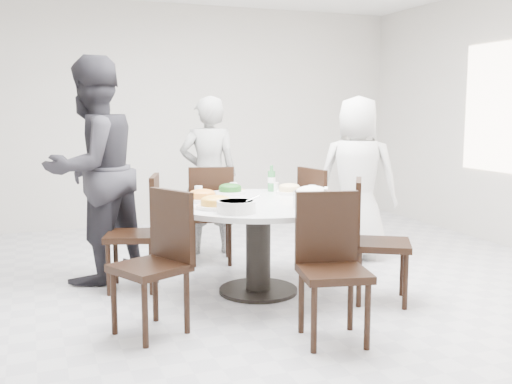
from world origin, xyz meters
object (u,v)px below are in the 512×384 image
object	(u,v)px
diner_left	(93,170)
soup_bowl	(236,207)
chair_ne	(328,218)
chair_n	(211,214)
diner_right	(357,178)
chair_se	(382,241)
dining_table	(258,247)
chair_sw	(149,264)
chair_s	(334,269)
diner_middle	(209,176)
beverage_bottle	(272,178)
chair_nw	(132,233)
rice_bowl	(312,199)

from	to	relation	value
diner_left	soup_bowl	world-z (taller)	diner_left
chair_ne	soup_bowl	size ratio (longest dim) A/B	3.41
chair_ne	chair_n	distance (m)	1.13
diner_right	chair_se	bearing A→B (deg)	104.08
dining_table	chair_sw	bearing A→B (deg)	-148.97
chair_s	diner_middle	bearing A→B (deg)	103.51
diner_right	diner_middle	distance (m)	1.50
chair_sw	chair_s	bearing A→B (deg)	37.14
chair_n	diner_left	xyz separation A→B (m)	(-1.12, -0.24, 0.49)
dining_table	diner_left	world-z (taller)	diner_left
chair_s	dining_table	bearing A→B (deg)	105.96
chair_se	beverage_bottle	distance (m)	1.24
beverage_bottle	soup_bowl	bearing A→B (deg)	-125.00
chair_ne	beverage_bottle	bearing A→B (deg)	76.11
chair_nw	dining_table	bearing A→B (deg)	81.72
diner_middle	chair_se	bearing A→B (deg)	123.80
chair_sw	diner_right	bearing A→B (deg)	93.44
chair_n	beverage_bottle	distance (m)	0.79
chair_n	rice_bowl	xyz separation A→B (m)	(0.36, -1.48, 0.34)
rice_bowl	soup_bowl	distance (m)	0.61
diner_left	soup_bowl	distance (m)	1.53
chair_ne	beverage_bottle	xyz separation A→B (m)	(-0.55, 0.05, 0.39)
diner_middle	rice_bowl	xyz separation A→B (m)	(0.27, -1.85, 0.00)
chair_sw	beverage_bottle	distance (m)	1.77
diner_middle	beverage_bottle	world-z (taller)	diner_middle
chair_s	diner_right	world-z (taller)	diner_right
chair_se	beverage_bottle	size ratio (longest dim) A/B	4.05
chair_n	diner_middle	size ratio (longest dim) A/B	0.59
chair_sw	soup_bowl	bearing A→B (deg)	78.63
chair_ne	diner_middle	size ratio (longest dim) A/B	0.59
chair_n	chair_nw	distance (m)	1.05
chair_sw	chair_se	size ratio (longest dim) A/B	1.00
diner_left	chair_se	bearing A→B (deg)	108.84
chair_sw	chair_nw	bearing A→B (deg)	150.81
chair_n	diner_left	distance (m)	1.24
chair_s	soup_bowl	xyz separation A→B (m)	(-0.41, 0.72, 0.32)
diner_middle	soup_bowl	distance (m)	1.89
chair_se	diner_left	world-z (taller)	diner_left
chair_s	rice_bowl	world-z (taller)	chair_s
chair_n	soup_bowl	distance (m)	1.54
chair_ne	soup_bowl	distance (m)	1.54
diner_right	diner_middle	xyz separation A→B (m)	(-1.32, 0.72, 0.00)
chair_n	diner_left	size ratio (longest dim) A/B	0.49
diner_right	rice_bowl	distance (m)	1.54
chair_nw	diner_middle	xyz separation A→B (m)	(0.95, 0.99, 0.33)
rice_bowl	soup_bowl	size ratio (longest dim) A/B	1.02
chair_ne	diner_left	bearing A→B (deg)	71.16
chair_ne	chair_sw	xyz separation A→B (m)	(-1.87, -1.07, 0.00)
chair_ne	diner_right	world-z (taller)	diner_right
dining_table	diner_middle	world-z (taller)	diner_middle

